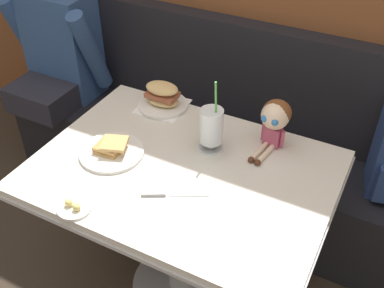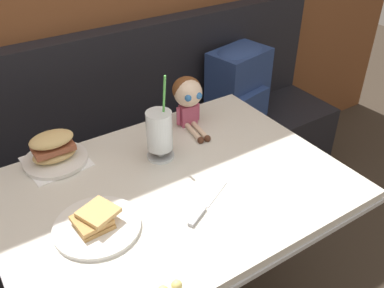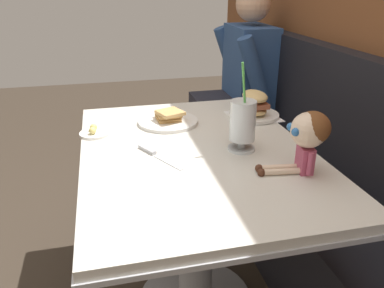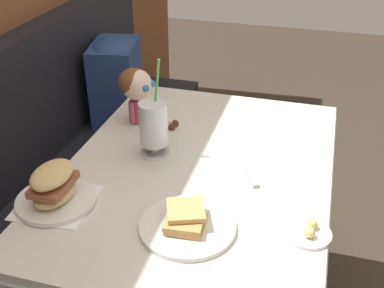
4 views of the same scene
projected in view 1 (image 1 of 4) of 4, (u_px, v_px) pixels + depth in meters
name	position (u px, v px, depth m)	size (l,w,h in m)	color
booth_bench	(241.00, 158.00, 2.40)	(2.60, 0.48, 1.00)	black
diner_table	(183.00, 206.00, 1.83)	(1.11, 0.81, 0.74)	silver
toast_plate	(112.00, 151.00, 1.77)	(0.25, 0.25, 0.06)	white
milkshake_glass	(211.00, 128.00, 1.74)	(0.10, 0.10, 0.32)	silver
sandwich_plate	(162.00, 98.00, 2.01)	(0.22, 0.22, 0.12)	white
butter_saucer	(74.00, 207.00, 1.54)	(0.12, 0.12, 0.04)	white
butter_knife	(163.00, 194.00, 1.60)	(0.22, 0.13, 0.01)	silver
seated_doll	(275.00, 118.00, 1.74)	(0.13, 0.22, 0.20)	#B74C6B
diner_patron	(58.00, 46.00, 2.51)	(0.55, 0.48, 0.81)	#2D4C7F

